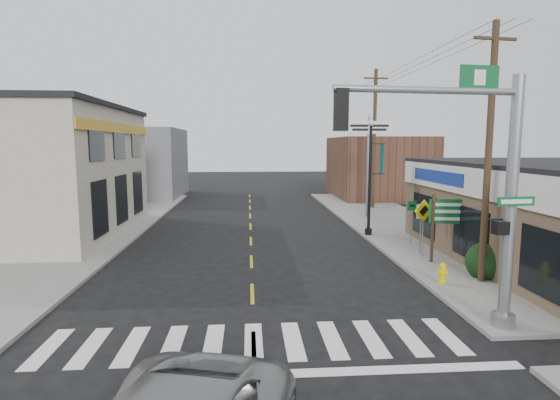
{
  "coord_description": "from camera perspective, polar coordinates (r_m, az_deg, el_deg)",
  "views": [
    {
      "loc": [
        -0.09,
        -10.06,
        4.93
      ],
      "look_at": [
        1.12,
        6.64,
        2.8
      ],
      "focal_mm": 28.0,
      "sensor_mm": 36.0,
      "label": 1
    }
  ],
  "objects": [
    {
      "name": "ground",
      "position": [
        11.2,
        -3.45,
        -18.88
      ],
      "size": [
        140.0,
        140.0,
        0.0
      ],
      "primitive_type": "plane",
      "color": "black",
      "rests_on": "ground"
    },
    {
      "name": "sidewalk_right",
      "position": [
        25.26,
        17.09,
        -4.18
      ],
      "size": [
        6.0,
        38.0,
        0.13
      ],
      "primitive_type": "cube",
      "color": "slate",
      "rests_on": "ground"
    },
    {
      "name": "sidewalk_left",
      "position": [
        25.19,
        -24.84,
        -4.56
      ],
      "size": [
        6.0,
        38.0,
        0.13
      ],
      "primitive_type": "cube",
      "color": "slate",
      "rests_on": "ground"
    },
    {
      "name": "center_line",
      "position": [
        18.72,
        -3.76,
        -8.02
      ],
      "size": [
        0.12,
        56.0,
        0.01
      ],
      "primitive_type": "cube",
      "color": "gold",
      "rests_on": "ground"
    },
    {
      "name": "crosswalk",
      "position": [
        11.56,
        -3.47,
        -17.99
      ],
      "size": [
        11.0,
        2.2,
        0.01
      ],
      "primitive_type": "cube",
      "color": "silver",
      "rests_on": "ground"
    },
    {
      "name": "left_building",
      "position": [
        27.35,
        -32.35,
        2.92
      ],
      "size": [
        12.0,
        12.0,
        6.8
      ],
      "primitive_type": "cube",
      "color": "#B7AE99",
      "rests_on": "ground"
    },
    {
      "name": "bldg_distant_right",
      "position": [
        41.89,
        12.68,
        4.16
      ],
      "size": [
        8.0,
        10.0,
        5.6
      ],
      "primitive_type": "cube",
      "color": "#523425",
      "rests_on": "ground"
    },
    {
      "name": "bldg_distant_left",
      "position": [
        43.48,
        -18.73,
        4.59
      ],
      "size": [
        9.0,
        10.0,
        6.4
      ],
      "primitive_type": "cube",
      "color": "slate",
      "rests_on": "ground"
    },
    {
      "name": "traffic_signal_pole",
      "position": [
        12.24,
        24.93,
        2.82
      ],
      "size": [
        5.31,
        0.39,
        6.73
      ],
      "rotation": [
        0.0,
        0.0,
        0.1
      ],
      "color": "gray",
      "rests_on": "sidewalk_right"
    },
    {
      "name": "guide_sign",
      "position": [
        19.07,
        21.2,
        -2.25
      ],
      "size": [
        1.6,
        0.14,
        2.81
      ],
      "rotation": [
        0.0,
        0.0,
        -0.18
      ],
      "color": "#412F1E",
      "rests_on": "sidewalk_right"
    },
    {
      "name": "fire_hydrant",
      "position": [
        16.33,
        20.47,
        -8.85
      ],
      "size": [
        0.23,
        0.23,
        0.73
      ],
      "rotation": [
        0.0,
        0.0,
        0.34
      ],
      "color": "#EAD600",
      "rests_on": "sidewalk_right"
    },
    {
      "name": "ped_crossing_sign",
      "position": [
        19.83,
        18.23,
        -2.11
      ],
      "size": [
        0.95,
        0.07,
        2.45
      ],
      "rotation": [
        0.0,
        0.0,
        0.24
      ],
      "color": "gray",
      "rests_on": "sidewalk_right"
    },
    {
      "name": "lamp_post",
      "position": [
        23.53,
        11.81,
        3.97
      ],
      "size": [
        0.79,
        0.62,
        6.07
      ],
      "rotation": [
        0.0,
        0.0,
        0.3
      ],
      "color": "black",
      "rests_on": "sidewalk_right"
    },
    {
      "name": "dance_center_sign",
      "position": [
        29.46,
        11.51,
        7.48
      ],
      "size": [
        3.11,
        0.19,
        6.61
      ],
      "rotation": [
        0.0,
        0.0,
        -0.08
      ],
      "color": "gray",
      "rests_on": "sidewalk_right"
    },
    {
      "name": "bare_tree",
      "position": [
        18.91,
        28.98,
        2.77
      ],
      "size": [
        2.3,
        2.3,
        4.6
      ],
      "rotation": [
        0.0,
        0.0,
        -0.1
      ],
      "color": "black",
      "rests_on": "sidewalk_right"
    },
    {
      "name": "shrub_front",
      "position": [
        17.76,
        25.34,
        -7.31
      ],
      "size": [
        1.46,
        1.46,
        1.09
      ],
      "primitive_type": "ellipsoid",
      "color": "#183D16",
      "rests_on": "sidewalk_right"
    },
    {
      "name": "shrub_back",
      "position": [
        22.25,
        24.95,
        -4.84
      ],
      "size": [
        1.07,
        1.07,
        0.8
      ],
      "primitive_type": "ellipsoid",
      "color": "black",
      "rests_on": "sidewalk_right"
    },
    {
      "name": "utility_pole_near",
      "position": [
        16.61,
        25.59,
        5.67
      ],
      "size": [
        1.54,
        0.23,
        8.87
      ],
      "rotation": [
        0.0,
        0.0,
        0.1
      ],
      "color": "#463A1F",
      "rests_on": "sidewalk_right"
    },
    {
      "name": "utility_pole_far",
      "position": [
        34.0,
        12.21,
        7.96
      ],
      "size": [
        1.8,
        0.27,
        10.37
      ],
      "rotation": [
        0.0,
        0.0,
        0.01
      ],
      "color": "#3F301E",
      "rests_on": "sidewalk_right"
    }
  ]
}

